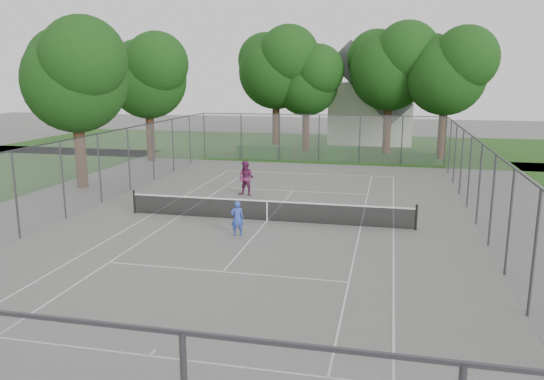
% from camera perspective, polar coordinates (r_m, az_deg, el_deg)
% --- Properties ---
extents(ground, '(120.00, 120.00, 0.00)m').
position_cam_1_polar(ground, '(23.57, -0.53, -3.35)').
color(ground, '#605E5B').
rests_on(ground, ground).
extents(grass_far, '(60.00, 20.00, 0.00)m').
position_cam_1_polar(grass_far, '(48.80, 6.45, 4.68)').
color(grass_far, '#1E4413').
rests_on(grass_far, ground).
extents(court_markings, '(11.03, 23.83, 0.01)m').
position_cam_1_polar(court_markings, '(23.57, -0.53, -3.34)').
color(court_markings, silver).
rests_on(court_markings, ground).
extents(tennis_net, '(12.87, 0.10, 1.10)m').
position_cam_1_polar(tennis_net, '(23.44, -0.53, -2.15)').
color(tennis_net, black).
rests_on(tennis_net, ground).
extents(perimeter_fence, '(18.08, 34.08, 3.52)m').
position_cam_1_polar(perimeter_fence, '(23.15, -0.54, 0.96)').
color(perimeter_fence, '#38383D').
rests_on(perimeter_fence, ground).
extents(tree_far_left, '(7.27, 6.64, 10.45)m').
position_cam_1_polar(tree_far_left, '(45.88, 0.54, 13.28)').
color(tree_far_left, '#361F13').
rests_on(tree_far_left, ground).
extents(tree_far_midleft, '(6.18, 5.64, 8.88)m').
position_cam_1_polar(tree_far_midleft, '(45.39, 3.82, 11.89)').
color(tree_far_midleft, '#361F13').
rests_on(tree_far_midleft, ground).
extents(tree_far_midright, '(7.33, 6.69, 10.54)m').
position_cam_1_polar(tree_far_midright, '(44.53, 12.69, 13.10)').
color(tree_far_midright, '#361F13').
rests_on(tree_far_midright, ground).
extents(tree_far_right, '(6.93, 6.32, 9.96)m').
position_cam_1_polar(tree_far_right, '(42.91, 18.38, 12.29)').
color(tree_far_right, '#361F13').
rests_on(tree_far_right, ground).
extents(tree_side_back, '(6.57, 6.00, 9.45)m').
position_cam_1_polar(tree_side_back, '(40.90, -13.18, 12.12)').
color(tree_side_back, '#361F13').
rests_on(tree_side_back, ground).
extents(tree_side_front, '(6.59, 6.02, 9.48)m').
position_cam_1_polar(tree_side_front, '(31.81, -20.44, 11.79)').
color(tree_side_front, '#361F13').
rests_on(tree_side_front, ground).
extents(hedge_left, '(4.08, 1.23, 1.02)m').
position_cam_1_polar(hedge_left, '(41.45, -0.86, 4.14)').
color(hedge_left, '#1B4E19').
rests_on(hedge_left, ground).
extents(hedge_mid, '(3.42, 0.98, 1.07)m').
position_cam_1_polar(hedge_mid, '(40.73, 7.11, 3.94)').
color(hedge_mid, '#1B4E19').
rests_on(hedge_mid, ground).
extents(hedge_right, '(2.60, 0.95, 0.78)m').
position_cam_1_polar(hedge_right, '(40.51, 15.40, 3.34)').
color(hedge_right, '#1B4E19').
rests_on(hedge_right, ground).
extents(house, '(7.60, 5.89, 9.46)m').
position_cam_1_polar(house, '(51.79, 10.64, 9.21)').
color(house, silver).
rests_on(house, ground).
extents(girl_player, '(0.61, 0.50, 1.44)m').
position_cam_1_polar(girl_player, '(21.30, -3.76, -3.06)').
color(girl_player, '#3048B6').
rests_on(girl_player, ground).
extents(woman_player, '(1.03, 0.87, 1.88)m').
position_cam_1_polar(woman_player, '(28.41, -2.80, 1.27)').
color(woman_player, '#6B2351').
rests_on(woman_player, ground).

